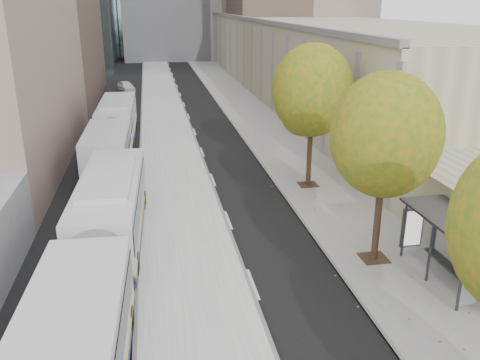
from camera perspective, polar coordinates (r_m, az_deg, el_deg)
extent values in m
cube|color=#A9A9A9|center=(40.53, -8.16, 5.01)|extent=(4.25, 150.00, 0.15)
cube|color=gray|center=(41.54, 2.98, 5.49)|extent=(4.75, 150.00, 0.08)
cube|color=gray|center=(71.55, 6.86, 14.43)|extent=(18.00, 92.00, 8.00)
cube|color=#383A3F|center=(19.99, 22.71, -4.03)|extent=(1.90, 4.40, 0.10)
cylinder|color=#383A3F|center=(18.68, 23.60, -10.19)|extent=(0.10, 0.10, 2.40)
cube|color=silver|center=(20.86, 23.96, -6.95)|extent=(0.04, 4.00, 2.10)
cylinder|color=black|center=(21.02, 15.16, -4.56)|extent=(0.28, 0.28, 3.24)
sphere|color=#286019|center=(19.88, 16.05, 4.88)|extent=(4.20, 4.20, 4.20)
cylinder|color=black|center=(28.86, 7.78, 2.64)|extent=(0.28, 0.28, 3.38)
sphere|color=#286019|center=(28.03, 8.13, 9.93)|extent=(4.40, 4.40, 4.40)
cube|color=#BCBDC1|center=(19.32, -15.33, -7.65)|extent=(3.13, 17.25, 2.86)
cube|color=black|center=(19.10, -15.47, -6.25)|extent=(3.17, 16.56, 0.99)
cube|color=#BCBDC1|center=(36.42, -13.98, 5.19)|extent=(2.75, 17.07, 2.84)
cube|color=black|center=(36.30, -14.04, 5.98)|extent=(2.80, 16.39, 0.98)
cube|color=#0A7F5C|center=(28.37, -14.86, 0.42)|extent=(1.80, 0.09, 1.10)
imported|color=white|center=(62.34, -12.67, 10.24)|extent=(2.45, 3.75, 1.19)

